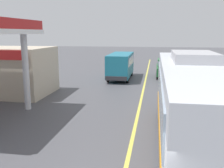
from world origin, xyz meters
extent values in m
plane|color=#4C4C51|center=(0.00, 20.00, 0.00)|extent=(120.00, 120.00, 0.00)
cube|color=#D8CC4C|center=(0.00, 15.00, 0.00)|extent=(0.16, 50.00, 0.01)
cube|color=silver|center=(2.34, 5.47, 1.88)|extent=(2.50, 11.00, 2.90)
cube|color=orange|center=(2.34, 5.47, 0.77)|extent=(2.54, 11.04, 0.56)
cube|color=#8C9EAD|center=(1.07, 5.47, 2.33)|extent=(0.06, 9.35, 1.10)
cube|color=#B2B2B7|center=(2.34, 6.47, 3.51)|extent=(1.60, 2.80, 0.36)
cylinder|color=black|center=(1.24, 8.77, 0.50)|extent=(0.30, 1.00, 1.00)
cylinder|color=black|center=(3.44, 8.77, 0.50)|extent=(0.30, 1.00, 1.00)
cylinder|color=silver|center=(-6.47, 9.66, 2.30)|extent=(0.36, 0.36, 4.60)
cube|color=beige|center=(-10.17, 13.16, 1.70)|extent=(7.00, 4.40, 3.40)
cube|color=teal|center=(-2.44, 20.85, 1.39)|extent=(2.00, 6.00, 2.10)
cube|color=#8C9EAD|center=(-2.44, 20.85, 1.79)|extent=(2.04, 5.10, 0.80)
cube|color=#2D2D33|center=(-2.44, 17.80, 0.54)|extent=(1.90, 0.16, 0.36)
cylinder|color=black|center=(-3.32, 18.85, 0.38)|extent=(0.22, 0.76, 0.76)
cylinder|color=black|center=(-1.56, 18.85, 0.38)|extent=(0.22, 0.76, 0.76)
cylinder|color=black|center=(-3.32, 22.85, 0.38)|extent=(0.22, 0.76, 0.76)
cylinder|color=black|center=(-1.56, 22.85, 0.38)|extent=(0.22, 0.76, 0.76)
cube|color=#1E602D|center=(1.87, 22.51, 0.72)|extent=(1.70, 4.20, 0.80)
cube|color=#1E602D|center=(1.87, 22.71, 1.47)|extent=(1.50, 2.31, 0.70)
cube|color=#8C9EAD|center=(1.87, 22.71, 1.47)|extent=(1.53, 2.35, 0.49)
cylinder|color=black|center=(1.12, 21.01, 0.32)|extent=(0.20, 0.64, 0.64)
cylinder|color=black|center=(2.62, 21.01, 0.32)|extent=(0.20, 0.64, 0.64)
cylinder|color=black|center=(1.12, 24.01, 0.32)|extent=(0.20, 0.64, 0.64)
cylinder|color=black|center=(2.62, 24.01, 0.32)|extent=(0.20, 0.64, 0.64)
camera|label=1|loc=(0.85, -4.13, 4.42)|focal=41.74mm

